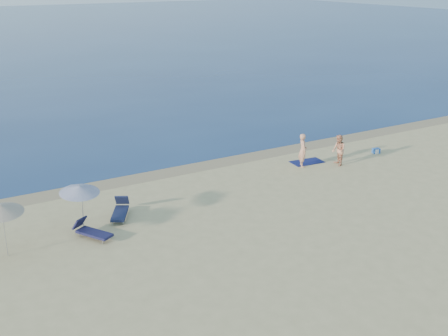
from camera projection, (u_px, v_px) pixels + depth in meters
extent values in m
cube|color=#847254|center=(242.00, 158.00, 32.30)|extent=(240.00, 1.60, 0.00)
imported|color=tan|center=(303.00, 150.00, 30.62)|extent=(0.68, 0.80, 1.86)
imported|color=tan|center=(339.00, 150.00, 30.85)|extent=(0.89, 1.00, 1.72)
cube|color=#0E1346|center=(307.00, 162.00, 31.60)|extent=(1.90, 1.17, 0.03)
cube|color=silver|center=(376.00, 151.00, 33.09)|extent=(0.36, 0.32, 0.27)
cube|color=#2054B1|center=(376.00, 151.00, 33.13)|extent=(0.48, 0.40, 0.30)
cylinder|color=silver|center=(83.00, 212.00, 22.86)|extent=(0.06, 0.23, 1.89)
cone|color=silver|center=(79.00, 189.00, 22.71)|extent=(1.78, 1.80, 0.46)
sphere|color=silver|center=(79.00, 186.00, 22.65)|extent=(0.05, 0.05, 0.05)
cylinder|color=silver|center=(5.00, 235.00, 20.83)|extent=(0.06, 0.21, 1.97)
cone|color=beige|center=(1.00, 209.00, 20.64)|extent=(1.82, 1.83, 0.45)
sphere|color=silver|center=(0.00, 204.00, 20.58)|extent=(0.06, 0.06, 0.06)
cube|color=#15163B|center=(94.00, 233.00, 22.54)|extent=(1.26, 1.62, 0.10)
cube|color=#15163B|center=(79.00, 223.00, 22.81)|extent=(0.68, 0.61, 0.50)
cylinder|color=#A5A5AD|center=(98.00, 234.00, 22.77)|extent=(0.03, 0.03, 0.23)
cube|color=#151C3B|center=(120.00, 213.00, 24.35)|extent=(1.29, 1.69, 0.11)
cube|color=#151C3B|center=(122.00, 200.00, 25.01)|extent=(0.70, 0.63, 0.52)
cylinder|color=#A5A5AD|center=(125.00, 216.00, 24.40)|extent=(0.03, 0.03, 0.24)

